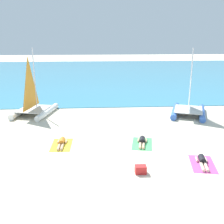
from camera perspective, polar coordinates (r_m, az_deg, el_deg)
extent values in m
plane|color=beige|center=(23.19, -0.89, 0.85)|extent=(120.00, 120.00, 0.00)
cube|color=teal|center=(42.83, -2.27, 7.84)|extent=(120.00, 40.00, 0.05)
cylinder|color=white|center=(22.62, -17.91, 0.25)|extent=(1.28, 3.84, 0.44)
cylinder|color=white|center=(21.79, -13.18, 0.04)|extent=(1.28, 3.84, 0.44)
cube|color=silver|center=(21.96, -15.83, 0.64)|extent=(2.50, 2.84, 0.05)
cylinder|color=silver|center=(22.00, -15.68, 6.69)|extent=(0.09, 0.09, 4.57)
pyramid|color=orange|center=(21.21, -16.66, 5.92)|extent=(0.50, 1.97, 3.84)
cylinder|color=blue|center=(22.00, 12.84, 0.21)|extent=(1.71, 3.76, 0.44)
cylinder|color=blue|center=(22.00, 18.06, -0.19)|extent=(1.71, 3.76, 0.44)
cube|color=silver|center=(21.74, 15.49, 0.51)|extent=(2.72, 2.99, 0.05)
cylinder|color=silver|center=(21.82, 15.95, 6.60)|extent=(0.09, 0.09, 4.57)
pyramid|color=white|center=(20.94, 15.90, 5.85)|extent=(0.73, 1.91, 3.83)
cube|color=yellow|center=(15.83, -10.35, -6.70)|extent=(1.14, 1.92, 0.01)
cylinder|color=orange|center=(15.95, -10.29, -5.91)|extent=(0.31, 0.63, 0.30)
sphere|color=#D8AD84|center=(16.33, -10.10, -5.38)|extent=(0.22, 0.22, 0.22)
cylinder|color=#D8AD84|center=(15.40, -10.92, -7.08)|extent=(0.16, 0.78, 0.14)
cylinder|color=#D8AD84|center=(15.38, -10.25, -7.08)|extent=(0.16, 0.78, 0.14)
cylinder|color=#D8AD84|center=(16.16, -10.98, -6.00)|extent=(0.11, 0.45, 0.10)
cylinder|color=#D8AD84|center=(16.10, -9.42, -6.00)|extent=(0.11, 0.45, 0.10)
cube|color=#4CB266|center=(15.83, 6.22, -6.52)|extent=(1.45, 2.08, 0.01)
cylinder|color=black|center=(15.96, 6.26, -5.73)|extent=(0.42, 0.67, 0.30)
sphere|color=#D8AD84|center=(16.34, 6.30, -5.21)|extent=(0.22, 0.22, 0.22)
cylinder|color=#D8AD84|center=(15.39, 5.85, -6.88)|extent=(0.29, 0.79, 0.14)
cylinder|color=#D8AD84|center=(15.38, 6.52, -6.91)|extent=(0.29, 0.79, 0.14)
cylinder|color=#D8AD84|center=(16.14, 5.48, -5.80)|extent=(0.19, 0.46, 0.10)
cylinder|color=#D8AD84|center=(16.13, 7.05, -5.86)|extent=(0.19, 0.46, 0.10)
cube|color=#D84C99|center=(14.13, 18.15, -10.14)|extent=(1.45, 2.08, 0.01)
cylinder|color=black|center=(14.24, 18.06, -9.23)|extent=(0.42, 0.67, 0.30)
sphere|color=beige|center=(14.61, 17.79, -8.55)|extent=(0.22, 0.22, 0.22)
cylinder|color=beige|center=(13.68, 18.13, -10.67)|extent=(0.29, 0.79, 0.14)
cylinder|color=beige|center=(13.72, 18.88, -10.67)|extent=(0.29, 0.79, 0.14)
cylinder|color=beige|center=(14.37, 17.05, -9.29)|extent=(0.19, 0.46, 0.10)
cylinder|color=beige|center=(14.46, 18.79, -9.30)|extent=(0.19, 0.46, 0.10)
cube|color=red|center=(12.64, 5.92, -11.70)|extent=(0.50, 0.36, 0.36)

